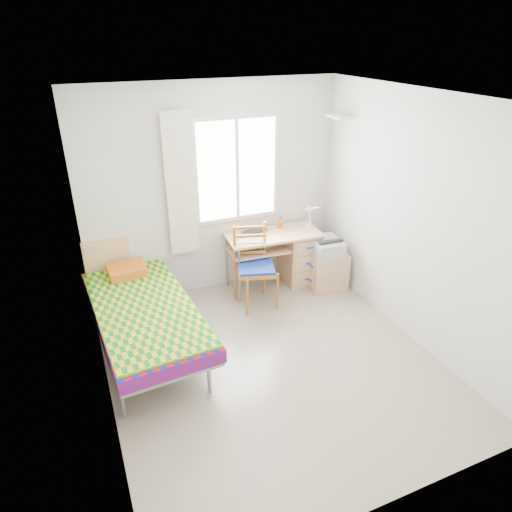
{
  "coord_description": "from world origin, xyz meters",
  "views": [
    {
      "loc": [
        -1.62,
        -3.36,
        3.08
      ],
      "look_at": [
        0.05,
        0.55,
        0.96
      ],
      "focal_mm": 32.0,
      "sensor_mm": 36.0,
      "label": 1
    }
  ],
  "objects_px": {
    "chair": "(255,262)",
    "printer": "(326,246)",
    "cabinet": "(327,270)",
    "desk": "(295,253)",
    "bed": "(143,308)"
  },
  "relations": [
    {
      "from": "printer",
      "to": "cabinet",
      "type": "bearing_deg",
      "value": -33.69
    },
    {
      "from": "cabinet",
      "to": "chair",
      "type": "bearing_deg",
      "value": -175.06
    },
    {
      "from": "desk",
      "to": "printer",
      "type": "xyz_separation_m",
      "value": [
        0.29,
        -0.3,
        0.19
      ]
    },
    {
      "from": "desk",
      "to": "cabinet",
      "type": "height_order",
      "value": "desk"
    },
    {
      "from": "desk",
      "to": "chair",
      "type": "bearing_deg",
      "value": -152.78
    },
    {
      "from": "chair",
      "to": "printer",
      "type": "height_order",
      "value": "chair"
    },
    {
      "from": "cabinet",
      "to": "printer",
      "type": "relative_size",
      "value": 1.12
    },
    {
      "from": "bed",
      "to": "printer",
      "type": "relative_size",
      "value": 4.77
    },
    {
      "from": "bed",
      "to": "chair",
      "type": "xyz_separation_m",
      "value": [
        1.41,
        0.29,
        0.13
      ]
    },
    {
      "from": "desk",
      "to": "cabinet",
      "type": "xyz_separation_m",
      "value": [
        0.32,
        -0.31,
        -0.16
      ]
    },
    {
      "from": "cabinet",
      "to": "printer",
      "type": "xyz_separation_m",
      "value": [
        -0.02,
        0.02,
        0.34
      ]
    },
    {
      "from": "chair",
      "to": "printer",
      "type": "distance_m",
      "value": 0.99
    },
    {
      "from": "cabinet",
      "to": "desk",
      "type": "bearing_deg",
      "value": 140.62
    },
    {
      "from": "cabinet",
      "to": "printer",
      "type": "height_order",
      "value": "printer"
    },
    {
      "from": "desk",
      "to": "printer",
      "type": "height_order",
      "value": "desk"
    }
  ]
}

